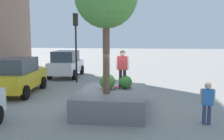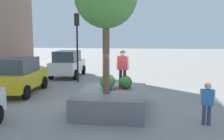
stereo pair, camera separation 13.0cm
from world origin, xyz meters
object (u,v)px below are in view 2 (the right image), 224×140
object	(u,v)px
traffic_light_corner	(77,36)
bystander_watching	(207,101)
skateboarder	(123,66)
police_car	(68,64)
planter_ledge	(112,100)
taxi_cab	(19,75)
skateboard	(123,87)

from	to	relation	value
traffic_light_corner	bystander_watching	world-z (taller)	traffic_light_corner
skateboarder	police_car	bearing A→B (deg)	32.36
skateboarder	police_car	world-z (taller)	skateboarder
planter_ledge	taxi_cab	distance (m)	6.26
skateboarder	skateboard	bearing A→B (deg)	180.00
planter_ledge	traffic_light_corner	size ratio (longest dim) A/B	0.79
traffic_light_corner	skateboard	bearing A→B (deg)	-147.63
taxi_cab	police_car	size ratio (longest dim) A/B	0.98
police_car	bystander_watching	world-z (taller)	police_car
taxi_cab	traffic_light_corner	distance (m)	5.04
taxi_cab	traffic_light_corner	world-z (taller)	traffic_light_corner
taxi_cab	police_car	bearing A→B (deg)	-7.75
skateboarder	taxi_cab	world-z (taller)	skateboarder
planter_ledge	taxi_cab	xyz separation A→B (m)	(2.56, 5.68, 0.59)
traffic_light_corner	bystander_watching	bearing A→B (deg)	-137.69
taxi_cab	traffic_light_corner	xyz separation A→B (m)	(3.89, -2.30, 2.24)
skateboard	taxi_cab	size ratio (longest dim) A/B	0.18
skateboard	traffic_light_corner	xyz separation A→B (m)	(5.99, 3.80, 2.32)
planter_ledge	taxi_cab	size ratio (longest dim) A/B	0.84
skateboarder	taxi_cab	distance (m)	6.51
taxi_cab	bystander_watching	bearing A→B (deg)	-112.44
police_car	traffic_light_corner	xyz separation A→B (m)	(-2.30, -1.46, 2.20)
planter_ledge	police_car	size ratio (longest dim) A/B	0.83
traffic_light_corner	planter_ledge	bearing A→B (deg)	-152.35
police_car	planter_ledge	bearing A→B (deg)	-151.07
police_car	traffic_light_corner	world-z (taller)	traffic_light_corner
police_car	bystander_watching	size ratio (longest dim) A/B	2.94
planter_ledge	police_car	world-z (taller)	police_car
bystander_watching	traffic_light_corner	bearing A→B (deg)	42.31
planter_ledge	skateboarder	bearing A→B (deg)	-42.16
police_car	traffic_light_corner	size ratio (longest dim) A/B	0.96
skateboard	skateboarder	distance (m)	0.97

